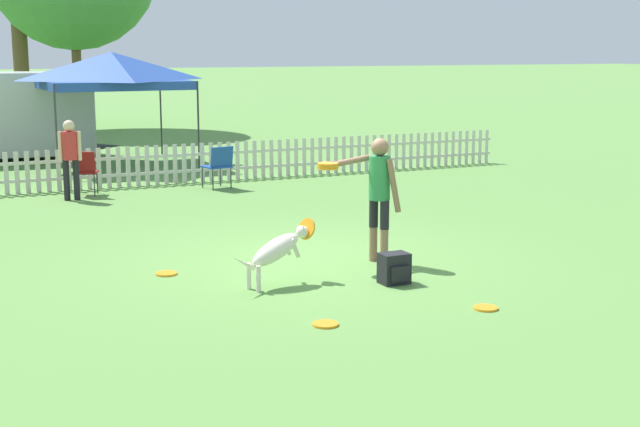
# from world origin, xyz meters

# --- Properties ---
(ground_plane) EXTENTS (240.00, 240.00, 0.00)m
(ground_plane) POSITION_xyz_m (0.00, 0.00, 0.00)
(ground_plane) COLOR #5B8C42
(handler_person) EXTENTS (1.09, 0.45, 1.65)m
(handler_person) POSITION_xyz_m (0.66, -0.46, 1.04)
(handler_person) COLOR #8C664C
(handler_person) RESTS_ON ground_plane
(leaping_dog) EXTENTS (1.20, 0.52, 0.75)m
(leaping_dog) POSITION_xyz_m (-0.94, -0.96, 0.44)
(leaping_dog) COLOR beige
(leaping_dog) RESTS_ON ground_plane
(frisbee_near_handler) EXTENTS (0.27, 0.27, 0.02)m
(frisbee_near_handler) POSITION_xyz_m (-1.11, -2.62, 0.01)
(frisbee_near_handler) COLOR orange
(frisbee_near_handler) RESTS_ON ground_plane
(frisbee_near_dog) EXTENTS (0.27, 0.27, 0.02)m
(frisbee_near_dog) POSITION_xyz_m (-2.00, 0.11, 0.01)
(frisbee_near_dog) COLOR orange
(frisbee_near_dog) RESTS_ON ground_plane
(frisbee_midfield) EXTENTS (0.27, 0.27, 0.02)m
(frisbee_midfield) POSITION_xyz_m (0.71, -2.85, 0.01)
(frisbee_midfield) COLOR orange
(frisbee_midfield) RESTS_ON ground_plane
(backpack_on_grass) EXTENTS (0.34, 0.29, 0.37)m
(backpack_on_grass) POSITION_xyz_m (0.36, -1.49, 0.18)
(backpack_on_grass) COLOR black
(backpack_on_grass) RESTS_ON ground_plane
(picket_fence) EXTENTS (16.61, 0.04, 0.82)m
(picket_fence) POSITION_xyz_m (-0.00, 7.50, 0.41)
(picket_fence) COLOR beige
(picket_fence) RESTS_ON ground_plane
(folding_chair_blue_left) EXTENTS (0.55, 0.56, 0.86)m
(folding_chair_blue_left) POSITION_xyz_m (-1.71, 6.69, 0.52)
(folding_chair_blue_left) COLOR #333338
(folding_chair_blue_left) RESTS_ON ground_plane
(folding_chair_center) EXTENTS (0.59, 0.60, 0.87)m
(folding_chair_center) POSITION_xyz_m (0.88, 6.41, 0.52)
(folding_chair_center) COLOR #333338
(folding_chair_center) RESTS_ON ground_plane
(canopy_tent_main) EXTENTS (3.24, 3.24, 2.71)m
(canopy_tent_main) POSITION_xyz_m (-0.19, 10.93, 2.28)
(canopy_tent_main) COLOR #333338
(canopy_tent_main) RESTS_ON ground_plane
(spectator_standing) EXTENTS (0.41, 0.27, 1.49)m
(spectator_standing) POSITION_xyz_m (-2.05, 6.29, 0.89)
(spectator_standing) COLOR black
(spectator_standing) RESTS_ON ground_plane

